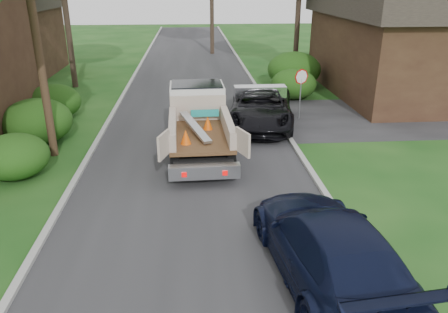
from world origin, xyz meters
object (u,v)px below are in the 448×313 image
black_pickup (261,107)px  navy_suv (329,246)px  stop_sign (301,83)px  utility_pole (34,17)px  house_right (413,39)px  flatbed_truck (198,116)px  house_left_far (1,30)px

black_pickup → navy_suv: size_ratio=1.07×
stop_sign → utility_pole: bearing=-159.4°
stop_sign → house_right: 9.37m
navy_suv → flatbed_truck: bearing=-79.1°
utility_pole → house_right: bearing=26.0°
house_left_far → house_right: house_right is taller
navy_suv → black_pickup: bearing=-97.4°
flatbed_truck → utility_pole: bearing=-175.5°
stop_sign → house_left_far: bearing=145.2°
stop_sign → utility_pole: size_ratio=0.25×
utility_pole → flatbed_truck: 6.90m
flatbed_truck → black_pickup: size_ratio=1.02×
house_right → flatbed_truck: house_right is taller
utility_pole → navy_suv: size_ratio=1.72×
utility_pole → flatbed_truck: utility_pole is taller
house_right → navy_suv: (-10.10, -17.29, -2.32)m
utility_pole → house_right: utility_pole is taller
stop_sign → navy_suv: (-2.30, -12.29, -0.94)m
flatbed_truck → navy_suv: bearing=-74.3°
utility_pole → flatbed_truck: size_ratio=1.58×
flatbed_truck → black_pickup: flatbed_truck is taller
house_left_far → black_pickup: size_ratio=1.22×
house_right → house_left_far: bearing=163.2°
stop_sign → house_left_far: size_ratio=0.33×
stop_sign → navy_suv: stop_sign is taller
utility_pole → black_pickup: size_ratio=1.61×
utility_pole → house_left_far: bearing=115.2°
utility_pole → flatbed_truck: (5.67, 0.58, -3.88)m
flatbed_truck → house_left_far: bearing=128.4°
flatbed_truck → navy_suv: size_ratio=1.09×
utility_pole → house_right: size_ratio=0.77×
black_pickup → stop_sign: bearing=30.0°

